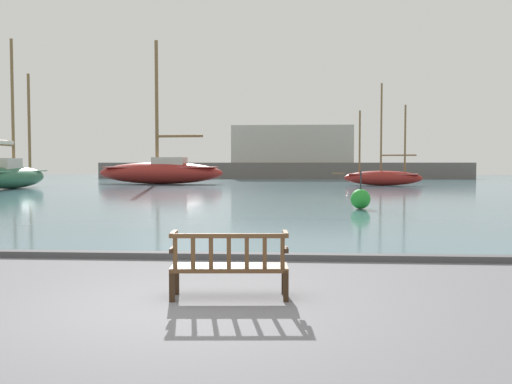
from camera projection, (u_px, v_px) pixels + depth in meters
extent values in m
plane|color=slate|center=(179.00, 309.00, 7.26)|extent=(160.00, 160.00, 0.00)
cube|color=slate|center=(279.00, 184.00, 51.09)|extent=(100.00, 80.00, 0.08)
cube|color=#4C4C50|center=(220.00, 256.00, 11.09)|extent=(40.00, 0.30, 0.12)
cube|color=#322113|center=(176.00, 279.00, 8.09)|extent=(0.07, 0.07, 0.42)
cube|color=#322113|center=(284.00, 279.00, 8.10)|extent=(0.07, 0.07, 0.42)
cube|color=#322113|center=(172.00, 286.00, 7.64)|extent=(0.07, 0.07, 0.42)
cube|color=#322113|center=(286.00, 286.00, 7.65)|extent=(0.07, 0.07, 0.42)
cube|color=brown|center=(230.00, 268.00, 7.86)|extent=(1.63, 0.64, 0.06)
cube|color=brown|center=(229.00, 236.00, 7.61)|extent=(1.60, 0.17, 0.06)
cube|color=brown|center=(175.00, 253.00, 7.62)|extent=(0.06, 0.04, 0.41)
cube|color=brown|center=(193.00, 253.00, 7.62)|extent=(0.06, 0.04, 0.41)
cube|color=brown|center=(211.00, 253.00, 7.62)|extent=(0.06, 0.04, 0.41)
cube|color=brown|center=(229.00, 253.00, 7.63)|extent=(0.06, 0.04, 0.41)
cube|color=brown|center=(247.00, 253.00, 7.63)|extent=(0.06, 0.04, 0.41)
cube|color=brown|center=(265.00, 253.00, 7.63)|extent=(0.06, 0.04, 0.41)
cube|color=brown|center=(283.00, 253.00, 7.63)|extent=(0.06, 0.04, 0.41)
cube|color=#322113|center=(173.00, 250.00, 7.75)|extent=(0.08, 0.30, 0.06)
cube|color=brown|center=(174.00, 233.00, 7.83)|extent=(0.09, 0.47, 0.04)
cube|color=#322113|center=(286.00, 250.00, 7.76)|extent=(0.08, 0.30, 0.06)
cube|color=brown|center=(285.00, 233.00, 7.84)|extent=(0.09, 0.47, 0.04)
ellipsoid|color=maroon|center=(160.00, 173.00, 49.74)|extent=(11.45, 4.08, 1.89)
cube|color=#C6514C|center=(160.00, 167.00, 49.72)|extent=(10.03, 3.21, 0.08)
cube|color=beige|center=(169.00, 162.00, 49.55)|extent=(2.96, 1.90, 0.82)
cylinder|color=brown|center=(157.00, 104.00, 49.49)|extent=(0.29, 0.29, 10.91)
cylinder|color=brown|center=(180.00, 136.00, 49.28)|extent=(4.13, 0.66, 0.24)
ellipsoid|color=maroon|center=(383.00, 178.00, 46.22)|extent=(6.44, 2.90, 1.20)
cube|color=#C6514C|center=(383.00, 174.00, 46.21)|extent=(5.62, 2.36, 0.08)
cylinder|color=brown|center=(381.00, 129.00, 46.07)|extent=(0.15, 0.15, 7.29)
cylinder|color=brown|center=(399.00, 155.00, 45.77)|extent=(2.73, 0.76, 0.12)
cylinder|color=brown|center=(360.00, 142.00, 46.64)|extent=(0.15, 0.15, 5.14)
cylinder|color=brown|center=(405.00, 139.00, 45.56)|extent=(0.15, 0.15, 5.49)
cylinder|color=brown|center=(338.00, 174.00, 47.29)|extent=(0.98, 0.34, 0.12)
ellipsoid|color=#2D6647|center=(13.00, 177.00, 40.57)|extent=(2.36, 8.52, 1.58)
cube|color=#5B9375|center=(12.00, 171.00, 40.55)|extent=(1.80, 7.49, 0.08)
cube|color=beige|center=(7.00, 165.00, 39.90)|extent=(1.21, 2.08, 0.89)
cylinder|color=brown|center=(13.00, 105.00, 40.52)|extent=(0.21, 0.21, 9.34)
cylinder|color=brown|center=(29.00, 122.00, 42.89)|extent=(0.21, 0.21, 7.25)
sphere|color=green|center=(361.00, 199.00, 22.31)|extent=(0.78, 0.78, 0.78)
cylinder|color=#2D2D33|center=(361.00, 180.00, 22.27)|extent=(0.06, 0.06, 0.70)
cube|color=#66605B|center=(283.00, 171.00, 67.71)|extent=(44.13, 2.40, 1.97)
cube|color=#B7B2A3|center=(292.00, 144.00, 67.48)|extent=(14.35, 2.00, 4.40)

